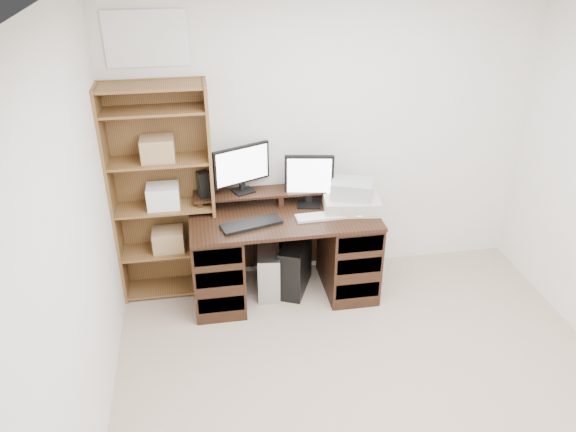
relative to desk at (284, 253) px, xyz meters
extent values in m
cube|color=white|center=(0.41, -1.64, 2.12)|extent=(3.50, 4.00, 0.02)
cube|color=white|center=(0.41, 0.37, 0.86)|extent=(3.50, 0.02, 2.50)
cube|color=white|center=(-1.35, -1.64, 0.86)|extent=(0.02, 4.00, 2.50)
cube|color=white|center=(-0.94, 0.35, 1.69)|extent=(0.60, 0.01, 0.40)
cube|color=black|center=(0.00, -0.01, 0.35)|extent=(1.50, 0.70, 0.03)
cube|color=black|center=(-0.55, -0.01, -0.03)|extent=(0.40, 0.66, 0.72)
cube|color=black|center=(0.55, -0.01, -0.03)|extent=(0.40, 0.66, 0.72)
cube|color=black|center=(0.00, 0.32, 0.01)|extent=(1.48, 0.02, 0.65)
cube|color=black|center=(-0.55, -0.34, -0.21)|extent=(0.36, 0.01, 0.14)
cube|color=black|center=(-0.55, -0.34, 0.03)|extent=(0.36, 0.01, 0.14)
cube|color=black|center=(-0.55, -0.34, 0.23)|extent=(0.36, 0.01, 0.14)
cube|color=black|center=(0.55, -0.34, -0.21)|extent=(0.36, 0.01, 0.14)
cube|color=black|center=(0.55, -0.34, 0.03)|extent=(0.36, 0.01, 0.14)
cube|color=black|center=(0.55, -0.34, 0.23)|extent=(0.36, 0.01, 0.14)
cube|color=black|center=(-0.65, 0.21, 0.41)|extent=(0.04, 0.20, 0.10)
cube|color=black|center=(0.00, 0.21, 0.41)|extent=(0.04, 0.20, 0.10)
cube|color=black|center=(0.65, 0.21, 0.41)|extent=(0.04, 0.20, 0.10)
cube|color=black|center=(0.00, 0.21, 0.47)|extent=(1.40, 0.22, 0.02)
cube|color=black|center=(-0.29, 0.22, 0.49)|extent=(0.20, 0.18, 0.01)
cube|color=black|center=(-0.30, 0.23, 0.54)|extent=(0.05, 0.04, 0.09)
cube|color=black|center=(-0.30, 0.23, 0.71)|extent=(0.46, 0.22, 0.31)
cube|color=white|center=(-0.29, 0.22, 0.71)|extent=(0.42, 0.18, 0.28)
cube|color=black|center=(0.23, 0.12, 0.37)|extent=(0.21, 0.18, 0.02)
cube|color=black|center=(0.23, 0.14, 0.43)|extent=(0.06, 0.04, 0.10)
cube|color=black|center=(0.23, 0.14, 0.62)|extent=(0.40, 0.10, 0.34)
cube|color=white|center=(0.23, 0.12, 0.62)|extent=(0.35, 0.06, 0.30)
cube|color=black|center=(-0.61, 0.19, 0.59)|extent=(0.11, 0.11, 0.21)
cube|color=black|center=(-0.27, -0.14, 0.37)|extent=(0.49, 0.28, 0.03)
cube|color=silver|center=(0.29, -0.10, 0.37)|extent=(0.42, 0.14, 0.02)
ellipsoid|color=white|center=(0.59, -0.15, 0.38)|extent=(0.10, 0.08, 0.03)
cube|color=#BCB4A4|center=(0.56, 0.00, 0.42)|extent=(0.48, 0.39, 0.11)
cube|color=#9CA2A7|center=(0.56, 0.00, 0.54)|extent=(0.38, 0.33, 0.14)
cube|color=#B1B3B8|center=(-0.12, 0.04, -0.18)|extent=(0.23, 0.43, 0.41)
cube|color=black|center=(0.10, 0.04, -0.16)|extent=(0.36, 0.49, 0.45)
cube|color=#19FF33|center=(0.01, -0.17, -0.07)|extent=(0.01, 0.01, 0.01)
cube|color=brown|center=(-1.32, 0.19, 0.51)|extent=(0.02, 0.30, 1.80)
cube|color=brown|center=(-0.55, 0.19, 0.51)|extent=(0.02, 0.30, 1.80)
cube|color=brown|center=(-0.94, 0.33, 0.51)|extent=(0.80, 0.01, 1.80)
cube|color=brown|center=(-0.94, 0.19, -0.36)|extent=(0.75, 0.28, 0.02)
cube|color=brown|center=(-0.94, 0.19, 0.01)|extent=(0.75, 0.28, 0.02)
cube|color=brown|center=(-0.94, 0.19, 0.41)|extent=(0.75, 0.28, 0.02)
cube|color=brown|center=(-0.94, 0.19, 0.81)|extent=(0.75, 0.28, 0.02)
cube|color=brown|center=(-0.94, 0.19, 1.21)|extent=(0.75, 0.28, 0.02)
cube|color=brown|center=(-0.94, 0.19, 1.39)|extent=(0.75, 0.28, 0.02)
cube|color=#A07F54|center=(-0.94, 0.19, 0.11)|extent=(0.25, 0.20, 0.18)
cube|color=white|center=(-0.94, 0.19, 0.51)|extent=(0.25, 0.20, 0.18)
cube|color=#A07F54|center=(-0.94, 0.19, 0.91)|extent=(0.25, 0.20, 0.18)
camera|label=1|loc=(-0.62, -3.90, 2.48)|focal=35.00mm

